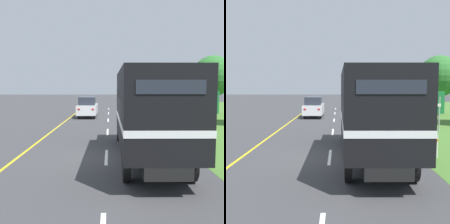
% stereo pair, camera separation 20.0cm
% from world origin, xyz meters
% --- Properties ---
extents(ground_plane, '(200.00, 200.00, 0.00)m').
position_xyz_m(ground_plane, '(0.00, 0.00, 0.00)').
color(ground_plane, '#3D3D3F').
extents(edge_line_yellow, '(0.12, 60.45, 0.01)m').
position_xyz_m(edge_line_yellow, '(-3.70, 13.78, 0.00)').
color(edge_line_yellow, yellow).
rests_on(edge_line_yellow, ground).
extents(centre_dash_near, '(0.12, 2.60, 0.01)m').
position_xyz_m(centre_dash_near, '(0.00, 0.16, 0.00)').
color(centre_dash_near, white).
rests_on(centre_dash_near, ground).
extents(centre_dash_mid_a, '(0.12, 2.60, 0.01)m').
position_xyz_m(centre_dash_mid_a, '(0.00, 6.76, 0.00)').
color(centre_dash_mid_a, white).
rests_on(centre_dash_mid_a, ground).
extents(centre_dash_mid_b, '(0.12, 2.60, 0.01)m').
position_xyz_m(centre_dash_mid_b, '(0.00, 13.36, 0.00)').
color(centre_dash_mid_b, white).
rests_on(centre_dash_mid_b, ground).
extents(centre_dash_far, '(0.12, 2.60, 0.01)m').
position_xyz_m(centre_dash_far, '(0.00, 19.96, 0.00)').
color(centre_dash_far, white).
rests_on(centre_dash_far, ground).
extents(centre_dash_farthest, '(0.12, 2.60, 0.01)m').
position_xyz_m(centre_dash_farthest, '(0.00, 26.56, 0.00)').
color(centre_dash_farthest, white).
rests_on(centre_dash_farthest, ground).
extents(horse_trailer_truck, '(2.37, 8.92, 3.53)m').
position_xyz_m(horse_trailer_truck, '(1.67, -0.29, 1.98)').
color(horse_trailer_truck, black).
rests_on(horse_trailer_truck, ground).
extents(lead_car_white, '(1.80, 4.61, 1.99)m').
position_xyz_m(lead_car_white, '(-2.02, 15.99, 1.00)').
color(lead_car_white, black).
rests_on(lead_car_white, ground).
extents(highway_sign, '(2.07, 0.09, 2.68)m').
position_xyz_m(highway_sign, '(6.18, 6.50, 1.71)').
color(highway_sign, '#9E9EA3').
rests_on(highway_sign, ground).
extents(roadside_tree_mid, '(4.23, 4.23, 6.17)m').
position_xyz_m(roadside_tree_mid, '(10.78, 17.64, 4.05)').
color(roadside_tree_mid, brown).
rests_on(roadside_tree_mid, ground).
extents(roadside_tree_far, '(3.02, 3.02, 4.49)m').
position_xyz_m(roadside_tree_far, '(10.79, 24.28, 2.96)').
color(roadside_tree_far, '#4C3823').
rests_on(roadside_tree_far, ground).
extents(delineator_post, '(0.08, 0.08, 0.95)m').
position_xyz_m(delineator_post, '(4.46, 0.01, 0.51)').
color(delineator_post, white).
rests_on(delineator_post, ground).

